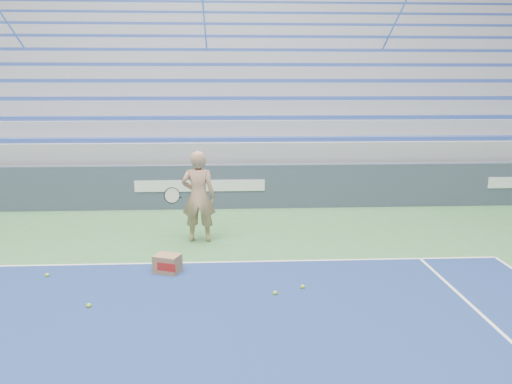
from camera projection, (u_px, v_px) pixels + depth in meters
sponsor_barrier at (201, 186)px, 12.45m from camera, size 30.00×0.32×1.10m
bleachers at (208, 104)px, 17.65m from camera, size 31.00×9.15×7.30m
tennis_player at (198, 197)px, 9.72m from camera, size 0.95×0.85×1.81m
ball_box at (167, 264)px, 8.21m from camera, size 0.49×0.44×0.30m
tennis_ball_0 at (303, 287)px, 7.58m from camera, size 0.07×0.07×0.07m
tennis_ball_1 at (275, 293)px, 7.35m from camera, size 0.07×0.07×0.07m
tennis_ball_2 at (47, 275)px, 8.04m from camera, size 0.07×0.07×0.07m
tennis_ball_3 at (89, 306)px, 6.93m from camera, size 0.07×0.07×0.07m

